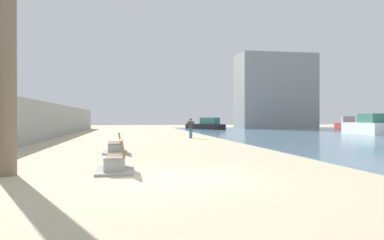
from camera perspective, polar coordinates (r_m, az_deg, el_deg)
name	(u,v)px	position (r m, az deg, el deg)	size (l,w,h in m)	color
ground_plane	(145,140)	(28.15, -7.29, -3.03)	(120.00, 120.00, 0.00)	#C6B793
seawall	(39,121)	(28.80, -22.38, -0.16)	(0.80, 64.00, 2.83)	#9E9E99
bench_near	(116,164)	(11.63, -11.60, -6.61)	(1.12, 2.11, 0.98)	#9E9E99
bench_far	(115,148)	(17.80, -11.67, -4.21)	(1.15, 2.13, 0.98)	#9E9E99
person_walking	(191,127)	(30.13, -0.19, -1.02)	(0.53, 0.22, 1.63)	teal
boat_mid_bay	(367,126)	(40.66, 25.30, -0.90)	(2.67, 6.71, 2.02)	white
boat_far_left	(346,124)	(61.41, 22.60, -0.59)	(3.30, 7.01, 1.86)	red
boat_far_right	(206,125)	(53.85, 2.15, -0.76)	(4.66, 7.83, 1.67)	black
harbor_building	(275,92)	(60.72, 12.64, 4.27)	(12.00, 6.00, 11.70)	gray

